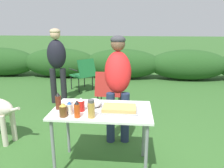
% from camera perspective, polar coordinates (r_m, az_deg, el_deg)
% --- Properties ---
extents(ground_plane, '(60.00, 60.00, 0.00)m').
position_cam_1_polar(ground_plane, '(2.82, -2.45, -20.72)').
color(ground_plane, '#336028').
extents(shrub_hedge, '(14.40, 0.90, 0.93)m').
position_cam_1_polar(shrub_hedge, '(6.86, 2.70, 5.31)').
color(shrub_hedge, '#234C1E').
rests_on(shrub_hedge, ground).
extents(folding_table, '(1.10, 0.64, 0.74)m').
position_cam_1_polar(folding_table, '(2.48, -2.63, -8.26)').
color(folding_table, silver).
rests_on(folding_table, ground).
extents(food_tray, '(0.41, 0.26, 0.06)m').
position_cam_1_polar(food_tray, '(2.39, 1.91, -6.54)').
color(food_tray, '#9E9EA3').
rests_on(food_tray, folding_table).
extents(plate_stack, '(0.23, 0.23, 0.03)m').
position_cam_1_polar(plate_stack, '(2.65, -10.47, -4.86)').
color(plate_stack, white).
rests_on(plate_stack, folding_table).
extents(mixing_bowl, '(0.18, 0.18, 0.09)m').
position_cam_1_polar(mixing_bowl, '(2.52, -4.74, -4.93)').
color(mixing_bowl, silver).
rests_on(mixing_bowl, folding_table).
extents(paper_cup_stack, '(0.08, 0.08, 0.12)m').
position_cam_1_polar(paper_cup_stack, '(2.42, -11.15, -5.73)').
color(paper_cup_stack, white).
rests_on(paper_cup_stack, folding_table).
extents(ketchup_bottle, '(0.08, 0.08, 0.15)m').
position_cam_1_polar(ketchup_bottle, '(2.41, -8.10, -5.36)').
color(ketchup_bottle, red).
rests_on(ketchup_bottle, folding_table).
extents(beer_bottle, '(0.08, 0.08, 0.15)m').
position_cam_1_polar(beer_bottle, '(2.30, -12.66, -6.69)').
color(beer_bottle, brown).
rests_on(beer_bottle, folding_table).
extents(bbq_sauce_bottle, '(0.06, 0.06, 0.20)m').
position_cam_1_polar(bbq_sauce_bottle, '(2.50, -13.86, -4.34)').
color(bbq_sauce_bottle, '#562314').
rests_on(bbq_sauce_bottle, folding_table).
extents(mayo_bottle, '(0.06, 0.06, 0.15)m').
position_cam_1_polar(mayo_bottle, '(2.33, -11.03, -6.22)').
color(mayo_bottle, silver).
rests_on(mayo_bottle, folding_table).
extents(hot_sauce_bottle, '(0.06, 0.06, 0.18)m').
position_cam_1_polar(hot_sauce_bottle, '(2.25, -9.14, -6.54)').
color(hot_sauce_bottle, '#CC4214').
rests_on(hot_sauce_bottle, folding_table).
extents(spice_jar, '(0.07, 0.07, 0.19)m').
position_cam_1_polar(spice_jar, '(2.22, -5.44, -6.51)').
color(spice_jar, '#B2893D').
rests_on(spice_jar, folding_table).
extents(standing_person_with_beanie, '(0.42, 0.51, 1.51)m').
position_cam_1_polar(standing_person_with_beanie, '(3.07, 1.55, 1.60)').
color(standing_person_with_beanie, '#232D4C').
rests_on(standing_person_with_beanie, ground).
extents(standing_person_in_gray_fleece, '(0.44, 0.35, 1.58)m').
position_cam_1_polar(standing_person_in_gray_fleece, '(4.72, -14.22, 6.42)').
color(standing_person_in_gray_fleece, black).
rests_on(standing_person_in_gray_fleece, ground).
extents(camp_chair_green_behind_table, '(0.49, 0.60, 0.83)m').
position_cam_1_polar(camp_chair_green_behind_table, '(4.12, -0.81, -1.44)').
color(camp_chair_green_behind_table, maroon).
rests_on(camp_chair_green_behind_table, ground).
extents(camp_chair_near_hedge, '(0.74, 0.74, 0.83)m').
position_cam_1_polar(camp_chair_near_hedge, '(5.57, -7.43, 2.90)').
color(camp_chair_near_hedge, '#19602D').
rests_on(camp_chair_near_hedge, ground).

